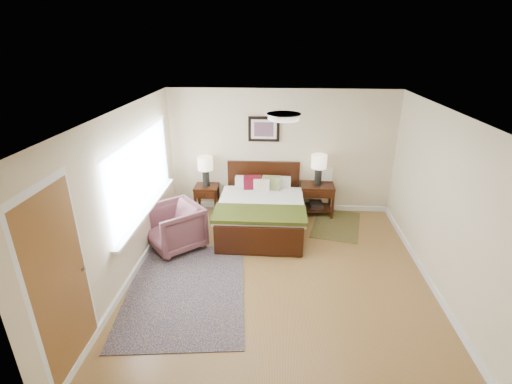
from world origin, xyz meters
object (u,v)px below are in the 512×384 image
lamp_left (205,167)px  armchair (175,227)px  nightstand_right (317,196)px  lamp_right (319,165)px  bed (261,206)px  rug_persian (186,289)px  nightstand_left (207,192)px

lamp_left → armchair: size_ratio=0.71×
nightstand_right → lamp_right: 0.67m
bed → armchair: bed is taller
nightstand_right → rug_persian: 3.39m
nightstand_left → lamp_right: size_ratio=0.93×
lamp_left → nightstand_right: bearing=-0.4°
bed → nightstand_left: 1.36m
nightstand_right → armchair: (-2.55, -1.45, -0.02)m
bed → armchair: bearing=-152.6°
nightstand_left → lamp_left: (-0.00, 0.02, 0.54)m
nightstand_right → lamp_left: lamp_left is taller
bed → lamp_right: lamp_right is taller
nightstand_left → rug_persian: bearing=-86.4°
lamp_left → lamp_right: lamp_right is taller
armchair → lamp_right: bearing=79.6°
nightstand_left → rug_persian: 2.67m
nightstand_right → bed: bearing=-147.5°
bed → nightstand_right: (1.10, 0.70, -0.08)m
lamp_right → lamp_left: bearing=180.0°
bed → nightstand_right: bearing=32.5°
nightstand_left → lamp_left: bearing=90.0°
nightstand_right → lamp_left: bearing=179.6°
nightstand_left → lamp_left: size_ratio=0.93×
nightstand_right → rug_persian: (-2.10, -2.63, -0.40)m
nightstand_left → lamp_right: lamp_right is taller
nightstand_left → armchair: (-0.29, -1.45, -0.06)m
lamp_right → armchair: bearing=-150.0°
lamp_left → lamp_right: 2.27m
nightstand_left → armchair: bearing=-101.1°
bed → rug_persian: (-1.00, -1.93, -0.47)m
lamp_right → armchair: 3.02m
bed → lamp_right: 1.44m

